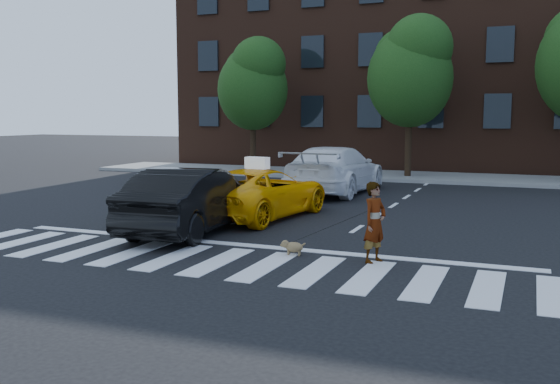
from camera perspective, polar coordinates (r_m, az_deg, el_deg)
name	(u,v)px	position (r m, az deg, el deg)	size (l,w,h in m)	color
ground	(218,262)	(12.26, -5.72, -6.37)	(120.00, 120.00, 0.00)	black
crosswalk	(218,262)	(12.26, -5.72, -6.34)	(13.00, 2.40, 0.01)	silver
stop_line	(252,246)	(13.66, -2.58, -4.92)	(12.00, 0.30, 0.01)	silver
sidewalk_far	(398,176)	(28.72, 10.77, 1.44)	(30.00, 4.00, 0.15)	slate
building	(428,57)	(36.11, 13.40, 11.93)	(26.00, 10.00, 12.00)	#452518
tree_left	(253,81)	(30.30, -2.45, 10.11)	(3.39, 3.38, 6.50)	black
tree_mid	(411,68)	(28.06, 11.89, 11.05)	(3.69, 3.69, 7.10)	black
taxi	(260,193)	(17.36, -1.81, -0.06)	(2.27, 4.93, 1.37)	#FFAB05
black_sedan	(192,200)	(15.22, -8.03, -0.73)	(1.68, 4.81, 1.59)	black
white_suv	(335,170)	(22.73, 5.07, 2.04)	(2.39, 5.87, 1.70)	white
woman	(375,222)	(12.13, 8.65, -2.77)	(0.57, 0.38, 1.57)	#999999
dog	(292,247)	(12.73, 1.12, -5.01)	(0.53, 0.26, 0.30)	#9A6A4E
taxi_sign	(257,163)	(17.10, -2.10, 2.68)	(0.65, 0.28, 0.32)	white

